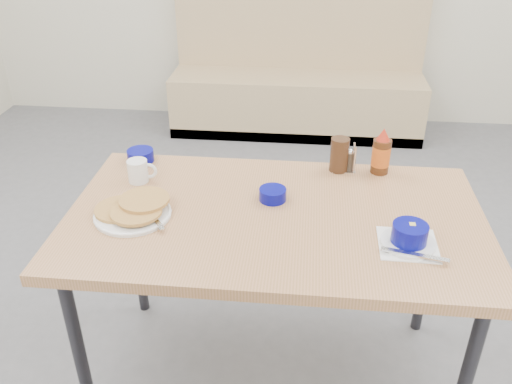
# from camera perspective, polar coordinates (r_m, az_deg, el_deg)

# --- Properties ---
(booth_bench) EXTENTS (1.90, 0.56, 1.22)m
(booth_bench) POSITION_cam_1_polar(r_m,az_deg,el_deg) (4.30, 4.36, 11.22)
(booth_bench) COLOR tan
(booth_bench) RESTS_ON ground
(dining_table) EXTENTS (1.40, 0.80, 0.76)m
(dining_table) POSITION_cam_1_polar(r_m,az_deg,el_deg) (1.85, 1.99, -3.95)
(dining_table) COLOR tan
(dining_table) RESTS_ON ground
(pancake_plate) EXTENTS (0.26, 0.26, 0.05)m
(pancake_plate) POSITION_cam_1_polar(r_m,az_deg,el_deg) (1.85, -12.79, -1.91)
(pancake_plate) COLOR white
(pancake_plate) RESTS_ON dining_table
(coffee_mug) EXTENTS (0.11, 0.07, 0.08)m
(coffee_mug) POSITION_cam_1_polar(r_m,az_deg,el_deg) (2.04, -12.23, 2.20)
(coffee_mug) COLOR white
(coffee_mug) RESTS_ON dining_table
(grits_setting) EXTENTS (0.20, 0.19, 0.08)m
(grits_setting) POSITION_cam_1_polar(r_m,az_deg,el_deg) (1.72, 15.83, -4.55)
(grits_setting) COLOR white
(grits_setting) RESTS_ON dining_table
(creamer_bowl) EXTENTS (0.10, 0.10, 0.05)m
(creamer_bowl) POSITION_cam_1_polar(r_m,az_deg,el_deg) (2.20, -12.06, 3.76)
(creamer_bowl) COLOR #050778
(creamer_bowl) RESTS_ON dining_table
(butter_bowl) EXTENTS (0.10, 0.10, 0.04)m
(butter_bowl) POSITION_cam_1_polar(r_m,az_deg,el_deg) (1.89, 1.77, -0.26)
(butter_bowl) COLOR #050778
(butter_bowl) RESTS_ON dining_table
(amber_tumbler) EXTENTS (0.07, 0.07, 0.13)m
(amber_tumbler) POSITION_cam_1_polar(r_m,az_deg,el_deg) (2.09, 8.77, 3.90)
(amber_tumbler) COLOR #3A2212
(amber_tumbler) RESTS_ON dining_table
(condiment_caddy) EXTENTS (0.09, 0.06, 0.11)m
(condiment_caddy) POSITION_cam_1_polar(r_m,az_deg,el_deg) (2.10, 9.21, 3.19)
(condiment_caddy) COLOR silver
(condiment_caddy) RESTS_ON dining_table
(syrup_bottle) EXTENTS (0.07, 0.07, 0.18)m
(syrup_bottle) POSITION_cam_1_polar(r_m,az_deg,el_deg) (2.10, 13.04, 3.95)
(syrup_bottle) COLOR #47230F
(syrup_bottle) RESTS_ON dining_table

